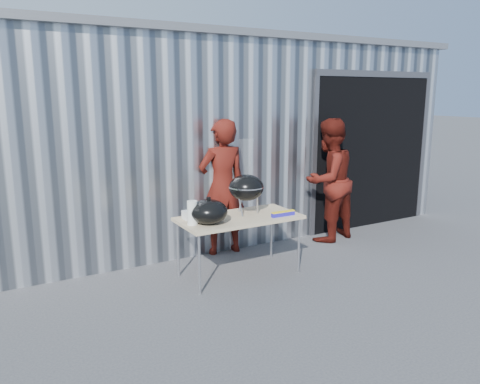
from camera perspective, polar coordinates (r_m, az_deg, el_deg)
ground at (r=5.26m, az=2.22°, el=-13.27°), size 80.00×80.00×0.00m
building at (r=9.31m, az=-7.94°, el=7.50°), size 8.20×6.20×3.10m
folding_table at (r=5.78m, az=-0.11°, el=-3.40°), size 1.50×0.75×0.75m
kettle_grill at (r=5.81m, az=0.77°, el=1.32°), size 0.45×0.45×0.94m
grill_lid at (r=5.44m, az=-3.83°, el=-2.40°), size 0.44×0.44×0.32m
paper_towels at (r=5.41m, az=-5.82°, el=-2.55°), size 0.12×0.12×0.28m
white_tub at (r=5.69m, az=-5.93°, el=-2.77°), size 0.20×0.15×0.10m
foil_box at (r=5.81m, az=5.26°, el=-2.65°), size 0.32×0.05×0.06m
person_cook at (r=6.55m, az=-2.16°, el=0.59°), size 0.72×0.49×1.90m
person_bystander at (r=7.27m, az=10.72°, el=1.42°), size 1.04×0.88×1.88m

